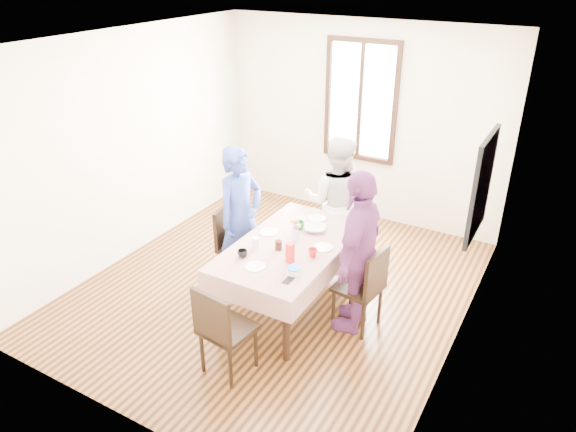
% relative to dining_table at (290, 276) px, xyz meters
% --- Properties ---
extents(ground, '(4.50, 4.50, 0.00)m').
position_rel_dining_table_xyz_m(ground, '(-0.31, 0.24, -0.38)').
color(ground, black).
rests_on(ground, ground).
extents(back_wall, '(4.00, 0.00, 4.00)m').
position_rel_dining_table_xyz_m(back_wall, '(-0.31, 2.49, 0.98)').
color(back_wall, beige).
rests_on(back_wall, ground).
extents(right_wall, '(0.00, 4.50, 4.50)m').
position_rel_dining_table_xyz_m(right_wall, '(1.69, 0.24, 0.98)').
color(right_wall, beige).
rests_on(right_wall, ground).
extents(window_frame, '(1.02, 0.06, 1.62)m').
position_rel_dining_table_xyz_m(window_frame, '(-0.31, 2.47, 1.27)').
color(window_frame, black).
rests_on(window_frame, back_wall).
extents(window_pane, '(0.90, 0.02, 1.50)m').
position_rel_dining_table_xyz_m(window_pane, '(-0.31, 2.48, 1.27)').
color(window_pane, white).
rests_on(window_pane, back_wall).
extents(art_poster, '(0.04, 0.76, 0.96)m').
position_rel_dining_table_xyz_m(art_poster, '(1.67, 0.54, 1.18)').
color(art_poster, red).
rests_on(art_poster, right_wall).
extents(dining_table, '(0.89, 1.63, 0.75)m').
position_rel_dining_table_xyz_m(dining_table, '(0.00, 0.00, 0.00)').
color(dining_table, black).
rests_on(dining_table, ground).
extents(tablecloth, '(1.01, 1.75, 0.01)m').
position_rel_dining_table_xyz_m(tablecloth, '(0.00, 0.00, 0.38)').
color(tablecloth, '#590A07').
rests_on(tablecloth, dining_table).
extents(chair_left, '(0.48, 0.48, 0.91)m').
position_rel_dining_table_xyz_m(chair_left, '(-0.74, 0.15, 0.08)').
color(chair_left, black).
rests_on(chair_left, ground).
extents(chair_right, '(0.47, 0.47, 0.91)m').
position_rel_dining_table_xyz_m(chair_right, '(0.74, 0.05, 0.08)').
color(chair_right, black).
rests_on(chair_right, ground).
extents(chair_far, '(0.46, 0.46, 0.91)m').
position_rel_dining_table_xyz_m(chair_far, '(0.00, 1.12, 0.08)').
color(chair_far, black).
rests_on(chair_far, ground).
extents(chair_near, '(0.47, 0.47, 0.91)m').
position_rel_dining_table_xyz_m(chair_near, '(0.00, -1.12, 0.08)').
color(chair_near, black).
rests_on(chair_near, ground).
extents(person_left, '(0.51, 0.67, 1.63)m').
position_rel_dining_table_xyz_m(person_left, '(-0.72, 0.15, 0.44)').
color(person_left, '#2D4098').
rests_on(person_left, ground).
extents(person_far, '(0.91, 0.79, 1.61)m').
position_rel_dining_table_xyz_m(person_far, '(0.00, 1.10, 0.43)').
color(person_far, beige).
rests_on(person_far, ground).
extents(person_right, '(0.48, 1.02, 1.69)m').
position_rel_dining_table_xyz_m(person_right, '(0.72, 0.05, 0.47)').
color(person_right, '#773574').
rests_on(person_right, ground).
extents(mug_black, '(0.13, 0.13, 0.08)m').
position_rel_dining_table_xyz_m(mug_black, '(-0.28, -0.46, 0.43)').
color(mug_black, black).
rests_on(mug_black, tablecloth).
extents(mug_flag, '(0.12, 0.12, 0.09)m').
position_rel_dining_table_xyz_m(mug_flag, '(0.31, -0.11, 0.43)').
color(mug_flag, red).
rests_on(mug_flag, tablecloth).
extents(mug_green, '(0.14, 0.14, 0.09)m').
position_rel_dining_table_xyz_m(mug_green, '(-0.08, 0.33, 0.43)').
color(mug_green, '#0C7226').
rests_on(mug_green, tablecloth).
extents(serving_bowl, '(0.28, 0.28, 0.05)m').
position_rel_dining_table_xyz_m(serving_bowl, '(0.09, 0.37, 0.41)').
color(serving_bowl, white).
rests_on(serving_bowl, tablecloth).
extents(juice_carton, '(0.06, 0.06, 0.20)m').
position_rel_dining_table_xyz_m(juice_carton, '(0.17, -0.31, 0.49)').
color(juice_carton, red).
rests_on(juice_carton, tablecloth).
extents(butter_tub, '(0.13, 0.13, 0.06)m').
position_rel_dining_table_xyz_m(butter_tub, '(0.31, -0.48, 0.42)').
color(butter_tub, white).
rests_on(butter_tub, tablecloth).
extents(jam_jar, '(0.07, 0.07, 0.10)m').
position_rel_dining_table_xyz_m(jam_jar, '(-0.05, -0.16, 0.44)').
color(jam_jar, black).
rests_on(jam_jar, tablecloth).
extents(drinking_glass, '(0.08, 0.08, 0.11)m').
position_rel_dining_table_xyz_m(drinking_glass, '(-0.27, -0.23, 0.44)').
color(drinking_glass, silver).
rests_on(drinking_glass, tablecloth).
extents(smartphone, '(0.07, 0.13, 0.01)m').
position_rel_dining_table_xyz_m(smartphone, '(0.32, -0.60, 0.39)').
color(smartphone, black).
rests_on(smartphone, tablecloth).
extents(flower_vase, '(0.06, 0.06, 0.12)m').
position_rel_dining_table_xyz_m(flower_vase, '(0.01, 0.08, 0.45)').
color(flower_vase, silver).
rests_on(flower_vase, tablecloth).
extents(plate_left, '(0.20, 0.20, 0.01)m').
position_rel_dining_table_xyz_m(plate_left, '(-0.32, 0.10, 0.39)').
color(plate_left, white).
rests_on(plate_left, tablecloth).
extents(plate_right, '(0.20, 0.20, 0.01)m').
position_rel_dining_table_xyz_m(plate_right, '(0.33, 0.09, 0.39)').
color(plate_right, white).
rests_on(plate_right, tablecloth).
extents(plate_far, '(0.20, 0.20, 0.01)m').
position_rel_dining_table_xyz_m(plate_far, '(-0.02, 0.65, 0.39)').
color(plate_far, white).
rests_on(plate_far, tablecloth).
extents(plate_near, '(0.20, 0.20, 0.01)m').
position_rel_dining_table_xyz_m(plate_near, '(-0.07, -0.55, 0.39)').
color(plate_near, white).
rests_on(plate_near, tablecloth).
extents(butter_lid, '(0.12, 0.12, 0.01)m').
position_rel_dining_table_xyz_m(butter_lid, '(0.31, -0.48, 0.46)').
color(butter_lid, blue).
rests_on(butter_lid, butter_tub).
extents(flower_bunch, '(0.09, 0.09, 0.10)m').
position_rel_dining_table_xyz_m(flower_bunch, '(0.01, 0.08, 0.56)').
color(flower_bunch, yellow).
rests_on(flower_bunch, flower_vase).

